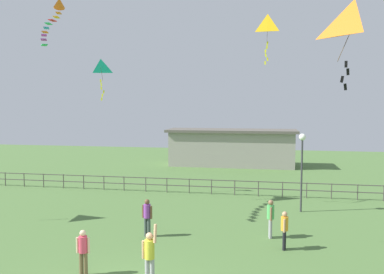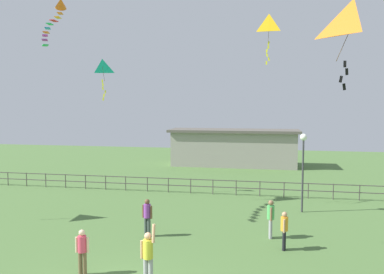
% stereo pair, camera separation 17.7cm
% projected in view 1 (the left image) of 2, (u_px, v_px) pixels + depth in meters
% --- Properties ---
extents(lamppost, '(0.36, 0.36, 4.16)m').
position_uv_depth(lamppost, '(302.00, 155.00, 20.40)').
color(lamppost, '#38383D').
rests_on(lamppost, ground_plane).
extents(person_0, '(0.46, 0.28, 1.54)m').
position_uv_depth(person_0, '(83.00, 249.00, 12.86)').
color(person_0, brown).
rests_on(person_0, ground_plane).
extents(person_1, '(0.48, 0.30, 1.64)m').
position_uv_depth(person_1, '(147.00, 215.00, 16.67)').
color(person_1, '#3F4C47').
rests_on(person_1, ground_plane).
extents(person_2, '(0.51, 0.31, 1.98)m').
position_uv_depth(person_2, '(150.00, 254.00, 12.16)').
color(person_2, '#99999E').
rests_on(person_2, ground_plane).
extents(person_3, '(0.28, 0.46, 1.52)m').
position_uv_depth(person_3, '(284.00, 228.00, 15.16)').
color(person_3, black).
rests_on(person_3, ground_plane).
extents(person_4, '(0.30, 0.50, 1.64)m').
position_uv_depth(person_4, '(271.00, 216.00, 16.51)').
color(person_4, '#99999E').
rests_on(person_4, ground_plane).
extents(kite_0, '(0.99, 0.88, 2.46)m').
position_uv_depth(kite_0, '(101.00, 69.00, 23.63)').
color(kite_0, '#19B2B2').
extents(kite_4, '(0.98, 0.84, 2.82)m').
position_uv_depth(kite_4, '(268.00, 26.00, 22.04)').
color(kite_4, yellow).
extents(kite_6, '(1.35, 1.34, 2.58)m').
position_uv_depth(kite_6, '(354.00, 25.00, 11.50)').
color(kite_6, orange).
extents(streamer_kite, '(2.06, 4.63, 3.26)m').
position_uv_depth(streamer_kite, '(58.00, 6.00, 20.63)').
color(streamer_kite, orange).
extents(waterfront_railing, '(36.05, 0.06, 0.95)m').
position_uv_depth(waterfront_railing, '(191.00, 184.00, 24.91)').
color(waterfront_railing, '#4C4742').
rests_on(waterfront_railing, ground_plane).
extents(pavilion_building, '(11.94, 3.81, 3.40)m').
position_uv_depth(pavilion_building, '(231.00, 147.00, 36.31)').
color(pavilion_building, gray).
rests_on(pavilion_building, ground_plane).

